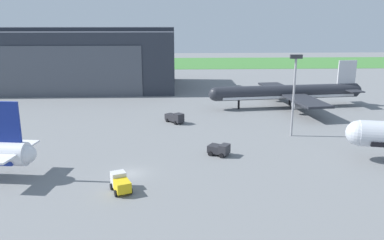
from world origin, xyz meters
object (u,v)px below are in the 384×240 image
at_px(pushback_tractor, 219,149).
at_px(apron_light_mast, 294,88).
at_px(airliner_far_right, 288,93).
at_px(stair_truck, 175,118).
at_px(baggage_tug, 120,183).
at_px(maintenance_hangar, 55,59).

height_order(pushback_tractor, apron_light_mast, apron_light_mast).
height_order(airliner_far_right, apron_light_mast, apron_light_mast).
distance_m(airliner_far_right, stair_truck, 33.86).
bearing_deg(airliner_far_right, apron_light_mast, -104.11).
bearing_deg(baggage_tug, pushback_tractor, 42.74).
relative_size(maintenance_hangar, airliner_far_right, 1.92).
height_order(maintenance_hangar, stair_truck, maintenance_hangar).
xyz_separation_m(maintenance_hangar, pushback_tractor, (48.65, -72.27, -8.67)).
relative_size(baggage_tug, pushback_tractor, 1.09).
bearing_deg(pushback_tractor, airliner_far_right, 58.84).
distance_m(airliner_far_right, baggage_tug, 63.86).
bearing_deg(apron_light_mast, maintenance_hangar, 136.51).
distance_m(maintenance_hangar, baggage_tug, 92.98).
height_order(stair_truck, apron_light_mast, apron_light_mast).
relative_size(pushback_tractor, apron_light_mast, 0.25).
bearing_deg(stair_truck, baggage_tug, -101.66).
bearing_deg(maintenance_hangar, pushback_tractor, -56.05).
xyz_separation_m(stair_truck, apron_light_mast, (23.65, -11.43, 8.61)).
bearing_deg(maintenance_hangar, stair_truck, -50.60).
xyz_separation_m(airliner_far_right, apron_light_mast, (-6.62, -26.32, 5.75)).
height_order(maintenance_hangar, airliner_far_right, maintenance_hangar).
bearing_deg(apron_light_mast, airliner_far_right, 75.89).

